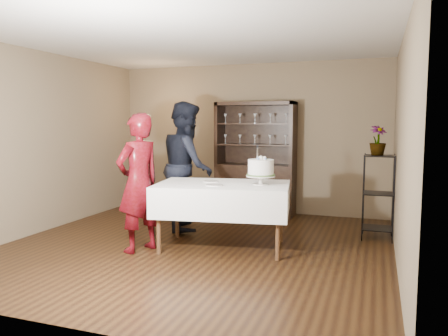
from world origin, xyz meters
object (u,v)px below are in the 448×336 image
at_px(plant_etagere, 378,193).
at_px(potted_plant, 378,140).
at_px(woman, 139,183).
at_px(cake_table, 223,199).
at_px(man, 187,166).
at_px(cake, 261,169).
at_px(china_hutch, 255,177).

bearing_deg(plant_etagere, potted_plant, -179.15).
bearing_deg(woman, cake_table, 138.38).
distance_m(cake_table, man, 1.24).
relative_size(man, cake, 3.86).
distance_m(cake_table, woman, 1.10).
distance_m(cake_table, cake, 0.64).
relative_size(woman, potted_plant, 4.26).
height_order(cake_table, potted_plant, potted_plant).
relative_size(cake, potted_plant, 1.23).
distance_m(china_hutch, plant_etagere, 2.33).
xyz_separation_m(china_hutch, cake_table, (0.17, -2.21, -0.01)).
distance_m(plant_etagere, woman, 3.32).
bearing_deg(plant_etagere, woman, -150.42).
bearing_deg(plant_etagere, china_hutch, 153.17).
relative_size(china_hutch, cake_table, 1.08).
bearing_deg(woman, cake, 132.66).
distance_m(man, potted_plant, 2.80).
height_order(china_hutch, potted_plant, china_hutch).
bearing_deg(cake_table, potted_plant, 31.59).
xyz_separation_m(woman, cake, (1.45, 0.55, 0.17)).
relative_size(plant_etagere, potted_plant, 2.90).
bearing_deg(man, china_hutch, -53.03).
bearing_deg(cake_table, cake, 8.05).
height_order(plant_etagere, man, man).
distance_m(woman, cake, 1.56).
xyz_separation_m(woman, man, (0.09, 1.30, 0.10)).
distance_m(cake, potted_plant, 1.80).
bearing_deg(man, potted_plant, -109.11).
xyz_separation_m(china_hutch, cake, (0.65, -2.14, 0.39)).
xyz_separation_m(woman, potted_plant, (2.85, 1.63, 0.51)).
distance_m(china_hutch, man, 1.59).
height_order(woman, cake, woman).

